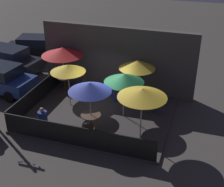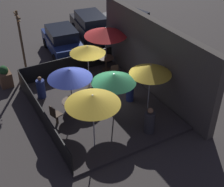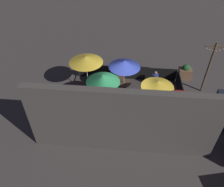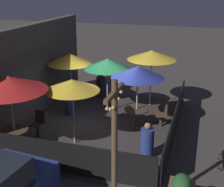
{
  "view_description": "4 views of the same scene",
  "coord_description": "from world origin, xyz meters",
  "px_view_note": "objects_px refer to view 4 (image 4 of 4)",
  "views": [
    {
      "loc": [
        4.69,
        -12.3,
        8.12
      ],
      "look_at": [
        0.57,
        0.29,
        1.18
      ],
      "focal_mm": 50.0,
      "sensor_mm": 36.0,
      "label": 1
    },
    {
      "loc": [
        10.7,
        -5.23,
        8.69
      ],
      "look_at": [
        0.78,
        0.33,
        1.09
      ],
      "focal_mm": 50.0,
      "sensor_mm": 36.0,
      "label": 2
    },
    {
      "loc": [
        -0.18,
        9.61,
        9.17
      ],
      "look_at": [
        0.68,
        0.35,
        1.26
      ],
      "focal_mm": 35.0,
      "sensor_mm": 36.0,
      "label": 3
    },
    {
      "loc": [
        -10.23,
        -3.52,
        5.17
      ],
      "look_at": [
        -0.07,
        -0.4,
        1.38
      ],
      "focal_mm": 50.0,
      "sensor_mm": 36.0,
      "label": 4
    }
  ],
  "objects_px": {
    "patio_umbrella_0": "(138,72)",
    "patio_umbrella_1": "(9,84)",
    "patio_umbrella_2": "(70,59)",
    "light_post": "(114,152)",
    "patio_chair_0": "(38,122)",
    "patron_0": "(70,101)",
    "patio_umbrella_3": "(72,85)",
    "patron_1": "(101,86)",
    "dining_table_0": "(137,112)",
    "dining_table_1": "(15,134)",
    "patio_umbrella_5": "(152,55)",
    "patio_chair_1": "(163,114)",
    "patron_2": "(147,142)",
    "patio_umbrella_4": "(107,64)"
  },
  "relations": [
    {
      "from": "patio_umbrella_2",
      "to": "patio_umbrella_3",
      "type": "distance_m",
      "value": 3.46
    },
    {
      "from": "patio_umbrella_1",
      "to": "patio_umbrella_2",
      "type": "height_order",
      "value": "patio_umbrella_1"
    },
    {
      "from": "patio_umbrella_5",
      "to": "patio_chair_1",
      "type": "distance_m",
      "value": 2.78
    },
    {
      "from": "patio_chair_0",
      "to": "patron_2",
      "type": "height_order",
      "value": "patron_2"
    },
    {
      "from": "patio_umbrella_0",
      "to": "patron_0",
      "type": "distance_m",
      "value": 3.19
    },
    {
      "from": "dining_table_1",
      "to": "patron_2",
      "type": "xyz_separation_m",
      "value": [
        0.88,
        -4.02,
        -0.1
      ]
    },
    {
      "from": "patio_umbrella_3",
      "to": "patron_2",
      "type": "height_order",
      "value": "patio_umbrella_3"
    },
    {
      "from": "patron_0",
      "to": "light_post",
      "type": "height_order",
      "value": "light_post"
    },
    {
      "from": "patio_umbrella_0",
      "to": "patio_umbrella_1",
      "type": "distance_m",
      "value": 4.33
    },
    {
      "from": "patio_umbrella_3",
      "to": "light_post",
      "type": "bearing_deg",
      "value": -144.01
    },
    {
      "from": "patio_umbrella_0",
      "to": "patio_umbrella_1",
      "type": "relative_size",
      "value": 0.93
    },
    {
      "from": "patio_umbrella_5",
      "to": "patron_2",
      "type": "relative_size",
      "value": 2.12
    },
    {
      "from": "patio_umbrella_1",
      "to": "dining_table_0",
      "type": "relative_size",
      "value": 2.71
    },
    {
      "from": "patio_chair_1",
      "to": "patio_umbrella_4",
      "type": "bearing_deg",
      "value": -35.97
    },
    {
      "from": "patio_umbrella_1",
      "to": "light_post",
      "type": "distance_m",
      "value": 4.5
    },
    {
      "from": "dining_table_0",
      "to": "patron_2",
      "type": "relative_size",
      "value": 0.8
    },
    {
      "from": "dining_table_0",
      "to": "patio_umbrella_2",
      "type": "bearing_deg",
      "value": 67.8
    },
    {
      "from": "dining_table_0",
      "to": "patron_0",
      "type": "height_order",
      "value": "patron_0"
    },
    {
      "from": "patio_chair_1",
      "to": "patron_1",
      "type": "bearing_deg",
      "value": -53.72
    },
    {
      "from": "patio_umbrella_1",
      "to": "light_post",
      "type": "xyz_separation_m",
      "value": [
        -2.2,
        -3.9,
        -0.4
      ]
    },
    {
      "from": "patio_umbrella_4",
      "to": "patio_chair_1",
      "type": "distance_m",
      "value": 2.95
    },
    {
      "from": "patio_umbrella_4",
      "to": "light_post",
      "type": "bearing_deg",
      "value": -160.86
    },
    {
      "from": "patio_umbrella_1",
      "to": "patio_umbrella_2",
      "type": "distance_m",
      "value": 4.17
    },
    {
      "from": "patio_umbrella_2",
      "to": "light_post",
      "type": "height_order",
      "value": "light_post"
    },
    {
      "from": "patio_umbrella_5",
      "to": "dining_table_1",
      "type": "distance_m",
      "value": 6.36
    },
    {
      "from": "dining_table_0",
      "to": "dining_table_1",
      "type": "relative_size",
      "value": 1.07
    },
    {
      "from": "patio_umbrella_5",
      "to": "patron_2",
      "type": "xyz_separation_m",
      "value": [
        -4.3,
        -0.71,
        -1.72
      ]
    },
    {
      "from": "patio_umbrella_0",
      "to": "dining_table_1",
      "type": "relative_size",
      "value": 2.7
    },
    {
      "from": "patio_umbrella_0",
      "to": "dining_table_0",
      "type": "xyz_separation_m",
      "value": [
        0.0,
        0.0,
        -1.52
      ]
    },
    {
      "from": "patio_umbrella_3",
      "to": "patio_umbrella_4",
      "type": "xyz_separation_m",
      "value": [
        2.93,
        -0.21,
        -0.01
      ]
    },
    {
      "from": "patio_umbrella_1",
      "to": "patron_0",
      "type": "distance_m",
      "value": 3.64
    },
    {
      "from": "patio_umbrella_1",
      "to": "patron_2",
      "type": "height_order",
      "value": "patio_umbrella_1"
    },
    {
      "from": "patio_umbrella_3",
      "to": "patron_0",
      "type": "distance_m",
      "value": 2.82
    },
    {
      "from": "patio_umbrella_3",
      "to": "patron_1",
      "type": "xyz_separation_m",
      "value": [
        4.48,
        0.6,
        -1.51
      ]
    },
    {
      "from": "patio_umbrella_3",
      "to": "patio_chair_0",
      "type": "relative_size",
      "value": 2.41
    },
    {
      "from": "patron_0",
      "to": "patron_1",
      "type": "relative_size",
      "value": 1.08
    },
    {
      "from": "patio_umbrella_0",
      "to": "dining_table_1",
      "type": "bearing_deg",
      "value": 131.55
    },
    {
      "from": "patio_umbrella_4",
      "to": "patio_chair_0",
      "type": "xyz_separation_m",
      "value": [
        -2.8,
        1.6,
        -1.52
      ]
    },
    {
      "from": "patron_0",
      "to": "patron_1",
      "type": "height_order",
      "value": "patron_0"
    },
    {
      "from": "patio_chair_1",
      "to": "patron_0",
      "type": "distance_m",
      "value": 3.71
    },
    {
      "from": "patron_1",
      "to": "patron_0",
      "type": "bearing_deg",
      "value": 26.45
    },
    {
      "from": "dining_table_1",
      "to": "patio_chair_1",
      "type": "xyz_separation_m",
      "value": [
        3.15,
        -4.15,
        -0.09
      ]
    },
    {
      "from": "dining_table_0",
      "to": "light_post",
      "type": "height_order",
      "value": "light_post"
    },
    {
      "from": "patio_chair_0",
      "to": "light_post",
      "type": "bearing_deg",
      "value": 56.06
    },
    {
      "from": "patio_chair_1",
      "to": "patron_2",
      "type": "xyz_separation_m",
      "value": [
        -2.27,
        0.13,
        -0.01
      ]
    },
    {
      "from": "patio_umbrella_0",
      "to": "patio_umbrella_5",
      "type": "height_order",
      "value": "patio_umbrella_5"
    },
    {
      "from": "patio_umbrella_0",
      "to": "dining_table_0",
      "type": "bearing_deg",
      "value": 0.0
    },
    {
      "from": "dining_table_0",
      "to": "patron_2",
      "type": "xyz_separation_m",
      "value": [
        -1.99,
        -0.78,
        -0.07
      ]
    },
    {
      "from": "patio_umbrella_5",
      "to": "patio_chair_1",
      "type": "bearing_deg",
      "value": -157.44
    },
    {
      "from": "patio_umbrella_0",
      "to": "patio_umbrella_5",
      "type": "bearing_deg",
      "value": -1.84
    }
  ]
}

